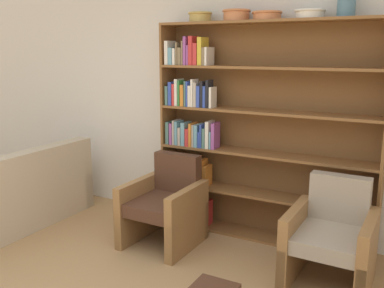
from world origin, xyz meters
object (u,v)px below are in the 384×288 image
object	(u,v)px
bowl_slate	(267,15)
armchair_cushioned	(331,238)
bowl_stoneware	(310,13)
vase_tall	(347,1)
armchair_leather	(165,205)
couch	(16,198)
bowl_cream	(200,17)
bowl_copper	(236,15)
bookshelf	(242,134)

from	to	relation	value
bowl_slate	armchair_cushioned	world-z (taller)	bowl_slate
bowl_stoneware	vase_tall	world-z (taller)	vase_tall
bowl_slate	armchair_leather	world-z (taller)	bowl_slate
couch	bowl_cream	bearing A→B (deg)	-61.04
vase_tall	armchair_leather	xyz separation A→B (m)	(-1.45, -0.55, -1.85)
bowl_copper	bowl_stoneware	world-z (taller)	bowl_copper
armchair_cushioned	bowl_stoneware	bearing A→B (deg)	-52.79
bookshelf	couch	bearing A→B (deg)	-156.38
bookshelf	bowl_cream	distance (m)	1.22
bookshelf	bowl_stoneware	world-z (taller)	bowl_stoneware
bowl_stoneware	armchair_cushioned	bearing A→B (deg)	-53.78
bookshelf	bowl_cream	world-z (taller)	bowl_cream
bowl_copper	couch	bearing A→B (deg)	-155.98
bowl_stoneware	couch	distance (m)	3.48
bowl_slate	bowl_stoneware	size ratio (longest dim) A/B	1.04
bookshelf	armchair_leather	xyz separation A→B (m)	(-0.54, -0.57, -0.65)
bowl_cream	couch	bearing A→B (deg)	-151.44
bookshelf	armchair_cushioned	size ratio (longest dim) A/B	2.57
bowl_stoneware	armchair_cushioned	distance (m)	1.90
bookshelf	vase_tall	xyz separation A→B (m)	(0.90, -0.02, 1.20)
bookshelf	bowl_slate	size ratio (longest dim) A/B	7.88
bowl_copper	vase_tall	bearing A→B (deg)	0.00
bowl_copper	vase_tall	distance (m)	0.98
bowl_cream	vase_tall	xyz separation A→B (m)	(1.36, -0.00, 0.07)
bookshelf	vase_tall	distance (m)	1.50
bookshelf	armchair_cushioned	xyz separation A→B (m)	(1.01, -0.57, -0.65)
bowl_stoneware	couch	bearing A→B (deg)	-161.40
couch	armchair_leather	distance (m)	1.69
bowl_cream	bowl_stoneware	bearing A→B (deg)	-0.00
armchair_leather	bowl_cream	bearing A→B (deg)	-97.49
bookshelf	bowl_cream	xyz separation A→B (m)	(-0.46, -0.02, 1.13)
bowl_copper	bowl_slate	bearing A→B (deg)	0.00
bowl_cream	vase_tall	size ratio (longest dim) A/B	0.81
bookshelf	bowl_slate	world-z (taller)	bowl_slate
bowl_slate	armchair_cushioned	xyz separation A→B (m)	(0.79, -0.55, -1.77)
armchair_leather	couch	bearing A→B (deg)	14.39
bowl_cream	couch	size ratio (longest dim) A/B	0.15
bowl_copper	couch	xyz separation A→B (m)	(-2.11, -0.94, -1.87)
vase_tall	armchair_cushioned	distance (m)	1.94
vase_tall	armchair_leather	world-z (taller)	vase_tall
bowl_cream	bowl_copper	xyz separation A→B (m)	(0.38, -0.00, 0.00)
armchair_leather	bookshelf	bearing A→B (deg)	-132.51
vase_tall	bookshelf	bearing A→B (deg)	179.03
bowl_cream	bowl_copper	world-z (taller)	bowl_copper
bowl_slate	bowl_stoneware	xyz separation A→B (m)	(0.39, 0.00, -0.00)
vase_tall	armchair_cushioned	world-z (taller)	vase_tall
couch	armchair_cushioned	distance (m)	3.22
bookshelf	bowl_cream	size ratio (longest dim) A/B	9.11
bowl_stoneware	armchair_leather	world-z (taller)	bowl_stoneware
bowl_cream	bowl_copper	distance (m)	0.38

